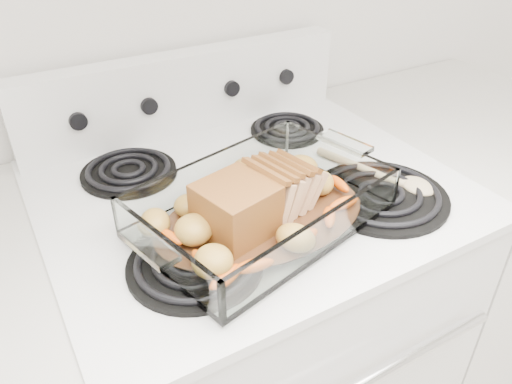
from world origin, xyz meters
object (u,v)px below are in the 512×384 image
electric_range (251,341)px  counter_right (442,256)px  baking_dish (262,211)px  pork_roast (250,200)px

electric_range → counter_right: 0.67m
baking_dish → electric_range: bearing=56.1°
pork_roast → counter_right: bearing=25.2°
counter_right → pork_roast: pork_roast is taller
electric_range → counter_right: electric_range is taller
baking_dish → pork_roast: pork_roast is taller
baking_dish → pork_roast: 0.04m
counter_right → pork_roast: (-0.73, -0.12, 0.53)m
counter_right → baking_dish: baking_dish is taller
counter_right → baking_dish: (-0.71, -0.12, 0.50)m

